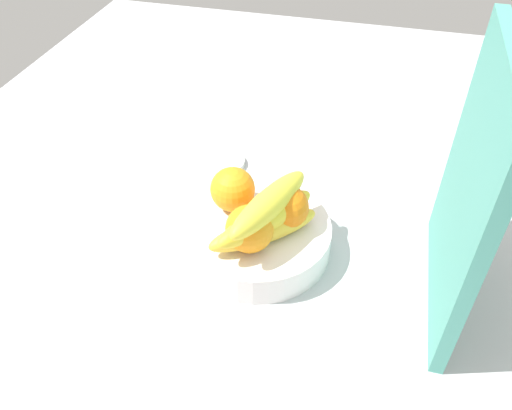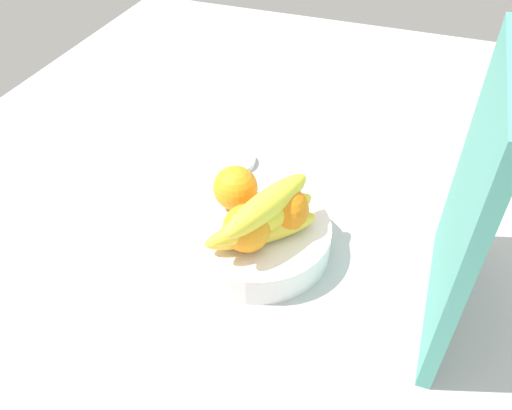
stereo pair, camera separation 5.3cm
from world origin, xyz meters
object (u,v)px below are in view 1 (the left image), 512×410
orange_front_right (252,229)px  orange_center (285,207)px  orange_front_left (232,190)px  cutting_board (468,193)px  fruit_bowl (256,237)px  jar_lid (225,163)px  banana_bunch (266,217)px

orange_front_right → orange_center: 6.71cm
orange_front_left → cutting_board: bearing=81.8°
cutting_board → orange_center: bearing=-96.8°
orange_front_left → cutting_board: (4.55, 31.62, 9.66)cm
orange_center → cutting_board: 25.05cm
fruit_bowl → orange_front_left: 8.05cm
fruit_bowl → cutting_board: 31.29cm
fruit_bowl → jar_lid: fruit_bowl is taller
orange_front_left → orange_center: (1.94, 8.65, 0.00)cm
fruit_bowl → cutting_board: size_ratio=0.62×
banana_bunch → orange_front_right: bearing=-35.8°
orange_front_right → orange_center: size_ratio=1.00×
orange_front_left → cutting_board: size_ratio=0.19×
orange_front_left → fruit_bowl: bearing=55.3°
orange_center → banana_bunch: banana_bunch is taller
fruit_bowl → orange_front_right: size_ratio=3.24×
fruit_bowl → cutting_board: cutting_board is taller
orange_front_right → cutting_board: bearing=96.6°
fruit_bowl → jar_lid: 22.47cm
jar_lid → orange_center: bearing=40.0°
cutting_board → jar_lid: cutting_board is taller
orange_front_left → jar_lid: bearing=-157.9°
orange_front_right → jar_lid: (-23.92, -11.72, -7.80)cm
orange_front_right → orange_center: (-5.68, 3.56, 0.00)cm
orange_front_right → jar_lid: size_ratio=0.92×
fruit_bowl → orange_center: size_ratio=3.24×
jar_lid → cutting_board: bearing=61.4°
orange_center → banana_bunch: (3.58, -2.04, 0.75)cm
cutting_board → jar_lid: (-20.85, -38.25, -17.46)cm
orange_front_right → orange_center: bearing=147.9°
orange_center → orange_front_right: bearing=-32.1°
fruit_bowl → orange_front_right: 7.44cm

